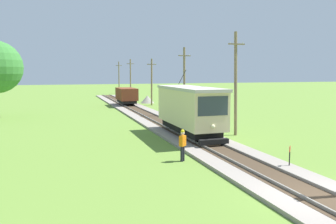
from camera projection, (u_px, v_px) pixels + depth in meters
name	position (u px, v px, depth m)	size (l,w,h in m)	color
ground_plane	(318.00, 201.00, 12.73)	(260.00, 260.00, 0.00)	olive
track_ballast	(318.00, 199.00, 12.72)	(4.20, 120.00, 0.18)	gray
sleeper_bed	(318.00, 196.00, 12.71)	(2.04, 120.00, 0.01)	#423323
rail_left	(302.00, 197.00, 12.48)	(0.07, 120.00, 0.14)	gray
rail_right	(333.00, 193.00, 12.92)	(0.07, 120.00, 0.14)	gray
red_tram	(190.00, 109.00, 24.96)	(2.60, 8.54, 4.79)	beige
freight_car	(126.00, 95.00, 48.33)	(2.40, 5.20, 2.31)	brown
utility_pole_near_tram	(236.00, 83.00, 25.77)	(1.40, 0.59, 8.02)	#7A664C
utility_pole_mid	(184.00, 82.00, 36.32)	(1.40, 0.42, 7.61)	#7A664C
utility_pole_far	(152.00, 82.00, 49.13)	(1.40, 0.43, 6.90)	#7A664C
utility_pole_distant	(130.00, 78.00, 63.58)	(1.40, 0.34, 7.42)	#7A664C
utility_pole_horizon	(119.00, 77.00, 75.77)	(1.40, 0.33, 7.32)	#7A664C
trackside_signal_marker	(290.00, 156.00, 16.87)	(0.21, 0.21, 1.18)	black
gravel_pile	(147.00, 99.00, 53.23)	(2.22, 2.22, 1.22)	gray
track_worker	(183.00, 144.00, 18.31)	(0.45, 0.42, 1.78)	black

